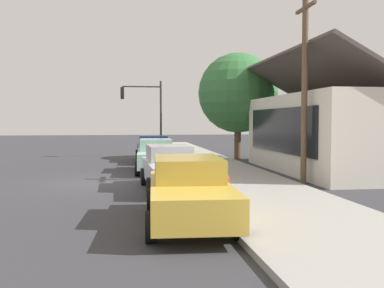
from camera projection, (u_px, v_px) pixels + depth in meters
The scene contains 11 objects.
ground_plane at pixel (95, 183), 17.90m from camera, with size 120.00×120.00×0.00m, color #38383D.
sidewalk_curb at pixel (231, 178), 18.71m from camera, with size 60.00×4.20×0.16m, color #A3A099.
car_navy at pixel (153, 148), 27.04m from camera, with size 4.65×2.10×1.59m.
car_seafoam at pixel (156, 155), 21.60m from camera, with size 4.65×2.10×1.59m.
car_silver at pixel (170, 167), 16.10m from camera, with size 4.74×2.04×1.59m.
car_mustard at pixel (189, 190), 10.79m from camera, with size 4.95×2.27×1.59m.
storefront_building at pixel (348, 131), 21.82m from camera, with size 11.44×7.27×5.70m.
shade_tree at pixel (238, 93), 28.67m from camera, with size 5.12×5.12×6.84m.
traffic_light_main at pixel (145, 106), 30.32m from camera, with size 0.37×2.79×5.20m.
utility_pole_wooden at pixel (305, 84), 17.53m from camera, with size 1.80×0.24×7.50m.
fire_hydrant_red at pixel (226, 188), 13.33m from camera, with size 0.22×0.22×0.71m.
Camera 1 is at (18.17, 1.25, 2.50)m, focal length 41.76 mm.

